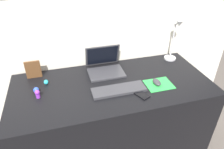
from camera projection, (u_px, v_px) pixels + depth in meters
ground_plane at (112, 145)px, 2.03m from camera, size 6.00×6.00×0.00m
back_wall at (101, 68)px, 2.00m from camera, size 2.78×0.05×1.33m
desk at (112, 118)px, 1.83m from camera, size 1.58×0.72×0.74m
laptop at (104, 65)px, 1.78m from camera, size 0.30×0.27×0.21m
keyboard at (119, 90)px, 1.55m from camera, size 0.41×0.13×0.02m
mousepad at (159, 84)px, 1.62m from camera, size 0.21×0.17×0.00m
mouse at (157, 82)px, 1.62m from camera, size 0.06×0.10×0.03m
cell_phone at (141, 94)px, 1.51m from camera, size 0.11×0.14×0.01m
desk_lamp at (174, 42)px, 1.87m from camera, size 0.11×0.14×0.39m
picture_frame at (33, 70)px, 1.67m from camera, size 0.12×0.02×0.15m
toy_figurine_purple at (38, 94)px, 1.47m from camera, size 0.04×0.04×0.06m
toy_figurine_cyan at (46, 82)px, 1.62m from camera, size 0.03×0.03×0.04m
toy_figurine_blue at (36, 90)px, 1.52m from camera, size 0.04×0.04×0.05m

